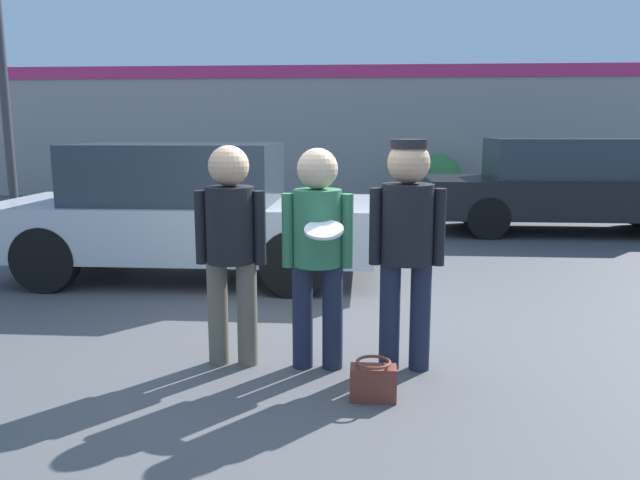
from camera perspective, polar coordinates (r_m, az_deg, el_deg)
ground_plane at (r=5.07m, az=-1.08°, el=-9.92°), size 56.00×56.00×0.00m
storefront_building at (r=15.60m, az=2.63°, el=9.88°), size 24.00×0.22×3.23m
person_left at (r=4.57m, az=-8.18°, el=0.22°), size 0.52×0.35×1.63m
person_middle_with_frisbee at (r=4.45m, az=-0.23°, el=-0.11°), size 0.51×0.55×1.61m
person_right at (r=4.46m, az=7.96°, el=0.57°), size 0.54×0.37×1.67m
parked_car_near at (r=7.47m, az=-12.19°, el=2.60°), size 4.33×1.81×1.57m
parked_car_far at (r=11.28m, az=21.77°, el=4.61°), size 4.78×1.78×1.57m
shrub at (r=14.99m, az=10.73°, el=5.54°), size 1.12×1.12×1.12m
handbag at (r=4.16m, az=4.89°, el=-12.73°), size 0.30×0.23×0.27m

